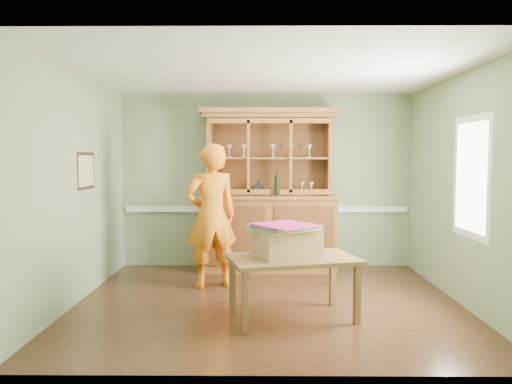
{
  "coord_description": "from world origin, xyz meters",
  "views": [
    {
      "loc": [
        -0.09,
        -5.81,
        1.72
      ],
      "look_at": [
        -0.14,
        0.4,
        1.28
      ],
      "focal_mm": 35.0,
      "sensor_mm": 36.0,
      "label": 1
    }
  ],
  "objects_px": {
    "dining_table": "(293,264)",
    "cardboard_box": "(287,243)",
    "china_hutch": "(269,214)",
    "person": "(211,216)"
  },
  "relations": [
    {
      "from": "china_hutch",
      "to": "dining_table",
      "type": "relative_size",
      "value": 1.65
    },
    {
      "from": "dining_table",
      "to": "cardboard_box",
      "type": "relative_size",
      "value": 2.37
    },
    {
      "from": "cardboard_box",
      "to": "person",
      "type": "xyz_separation_m",
      "value": [
        -0.93,
        1.23,
        0.14
      ]
    },
    {
      "from": "cardboard_box",
      "to": "person",
      "type": "height_order",
      "value": "person"
    },
    {
      "from": "china_hutch",
      "to": "cardboard_box",
      "type": "relative_size",
      "value": 3.92
    },
    {
      "from": "dining_table",
      "to": "cardboard_box",
      "type": "height_order",
      "value": "cardboard_box"
    },
    {
      "from": "china_hutch",
      "to": "dining_table",
      "type": "xyz_separation_m",
      "value": [
        0.21,
        -2.31,
        -0.27
      ]
    },
    {
      "from": "china_hutch",
      "to": "cardboard_box",
      "type": "height_order",
      "value": "china_hutch"
    },
    {
      "from": "china_hutch",
      "to": "dining_table",
      "type": "height_order",
      "value": "china_hutch"
    },
    {
      "from": "dining_table",
      "to": "person",
      "type": "height_order",
      "value": "person"
    }
  ]
}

